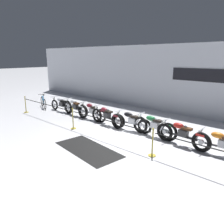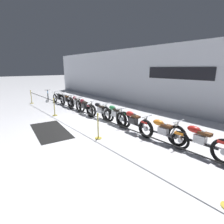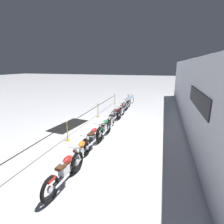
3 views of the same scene
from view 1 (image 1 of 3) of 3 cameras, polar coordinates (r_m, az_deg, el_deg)
The scene contains 15 objects.
ground_plane at distance 10.14m, azimuth 2.55°, elevation -5.66°, with size 120.00×120.00×0.00m, color silver.
back_wall at distance 13.94m, azimuth 16.39°, elevation 8.16°, with size 28.00×0.29×4.20m.
motorcycle_silver_0 at distance 14.34m, azimuth -13.07°, elevation 1.87°, with size 2.24×0.62×0.92m.
motorcycle_silver_1 at distance 13.22m, azimuth -9.66°, elevation 1.11°, with size 2.33×0.62×0.98m.
motorcycle_maroon_2 at distance 12.24m, azimuth -5.30°, elevation 0.13°, with size 2.18×0.62×0.95m.
motorcycle_maroon_3 at distance 11.23m, azimuth -1.49°, elevation -1.11°, with size 2.30×0.62×0.95m.
motorcycle_black_4 at distance 10.41m, azimuth 5.04°, elevation -2.49°, with size 2.14×0.62×0.93m.
motorcycle_green_5 at distance 9.78m, azimuth 10.86°, elevation -3.66°, with size 2.24×0.62×0.97m.
motorcycle_red_6 at distance 9.09m, azimuth 17.79°, elevation -5.62°, with size 2.34×0.62×0.96m.
motorcycle_orange_7 at distance 8.71m, azimuth 26.79°, elevation -7.47°, with size 2.15×0.62×0.91m.
bicycle at distance 15.79m, azimuth -17.49°, elevation 2.41°, with size 1.63×0.71×0.96m.
stanchion_far_left at distance 10.26m, azimuth -8.00°, elevation -1.06°, with size 13.98×0.28×1.05m.
stanchion_mid_left at distance 10.86m, azimuth -10.14°, elevation -2.52°, with size 0.28×0.28×1.05m.
stanchion_mid_right at distance 7.98m, azimuth 10.49°, elevation -8.86°, with size 0.28×0.28×1.05m.
floor_banner at distance 8.55m, azimuth -6.28°, elevation -9.65°, with size 2.89×1.32×0.01m, color black.
Camera 1 is at (6.05, -7.36, 3.47)m, focal length 35.00 mm.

